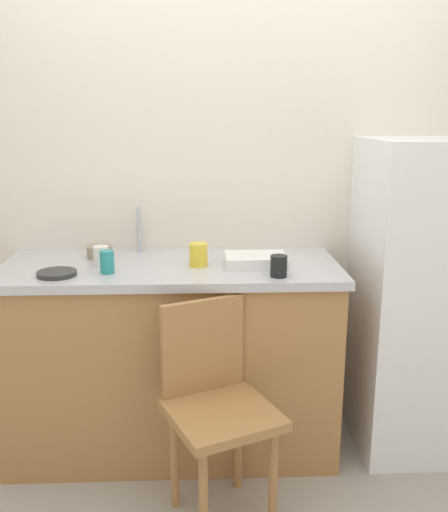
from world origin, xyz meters
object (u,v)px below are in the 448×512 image
(cup_teal, at_px, (107,262))
(cup_yellow, at_px, (198,255))
(hotplate, at_px, (57,273))
(cup_black, at_px, (279,266))
(terracotta_bowl, at_px, (100,252))
(chair, at_px, (216,401))
(cup_white, at_px, (101,256))
(dish_tray, at_px, (255,260))
(refrigerator, at_px, (422,298))

(cup_teal, bearing_deg, cup_yellow, 14.49)
(hotplate, height_order, cup_black, cup_black)
(terracotta_bowl, bearing_deg, cup_teal, -73.70)
(terracotta_bowl, bearing_deg, hotplate, -113.39)
(chair, distance_m, cup_white, 0.86)
(chair, relative_size, dish_tray, 3.18)
(terracotta_bowl, xyz_separation_m, cup_yellow, (0.48, -0.17, 0.02))
(refrigerator, height_order, cup_teal, refrigerator)
(chair, xyz_separation_m, cup_yellow, (-0.07, 0.46, 0.49))
(terracotta_bowl, height_order, cup_yellow, cup_yellow)
(cup_white, bearing_deg, cup_black, -14.99)
(cup_black, height_order, cup_teal, cup_teal)
(chair, relative_size, terracotta_bowl, 7.18)
(chair, height_order, cup_yellow, cup_yellow)
(cup_yellow, relative_size, cup_teal, 1.06)
(cup_yellow, height_order, cup_white, cup_yellow)
(dish_tray, xyz_separation_m, cup_teal, (-0.66, -0.10, 0.03))
(cup_white, bearing_deg, cup_teal, -68.80)
(dish_tray, height_order, cup_white, cup_white)
(refrigerator, relative_size, terracotta_bowl, 12.21)
(chair, distance_m, cup_yellow, 0.68)
(terracotta_bowl, xyz_separation_m, cup_white, (0.03, -0.15, 0.02))
(hotplate, distance_m, cup_white, 0.23)
(hotplate, height_order, cup_teal, cup_teal)
(cup_yellow, bearing_deg, cup_teal, -165.51)
(refrigerator, xyz_separation_m, dish_tray, (-0.81, -0.04, 0.21))
(cup_white, distance_m, cup_black, 0.82)
(cup_yellow, height_order, cup_teal, cup_yellow)
(terracotta_bowl, relative_size, cup_white, 1.35)
(dish_tray, bearing_deg, terracotta_bowl, 166.98)
(chair, xyz_separation_m, cup_black, (0.28, 0.27, 0.49))
(terracotta_bowl, relative_size, cup_yellow, 1.16)
(dish_tray, bearing_deg, chair, -113.36)
(dish_tray, xyz_separation_m, cup_white, (-0.71, 0.02, 0.02))
(terracotta_bowl, bearing_deg, cup_yellow, -19.61)
(hotplate, bearing_deg, dish_tray, 8.83)
(refrigerator, relative_size, cup_yellow, 14.21)
(cup_yellow, relative_size, cup_white, 1.16)
(hotplate, relative_size, cup_black, 1.82)
(chair, bearing_deg, cup_teal, 118.98)
(refrigerator, bearing_deg, cup_white, -179.48)
(hotplate, distance_m, cup_yellow, 0.63)
(cup_white, relative_size, cup_black, 0.98)
(chair, bearing_deg, terracotta_bowl, 107.26)
(hotplate, bearing_deg, cup_black, -3.19)
(refrigerator, distance_m, cup_white, 1.54)
(refrigerator, height_order, cup_yellow, refrigerator)
(dish_tray, bearing_deg, refrigerator, 2.57)
(cup_black, bearing_deg, cup_teal, 173.33)
(cup_white, bearing_deg, dish_tray, -1.84)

